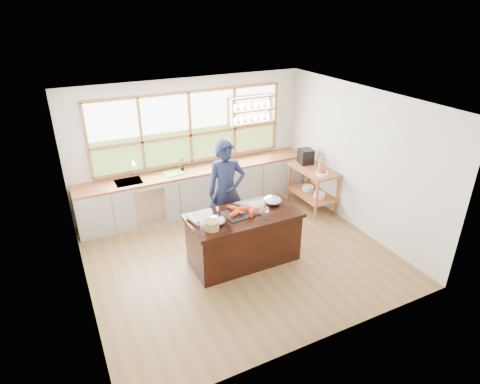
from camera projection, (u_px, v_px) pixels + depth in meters
ground_plane at (238, 254)px, 7.08m from camera, size 5.00×5.00×0.00m
room_shell at (226, 151)px, 6.74m from camera, size 5.02×4.52×2.71m
back_counter at (197, 189)px, 8.44m from camera, size 4.90×0.63×0.90m
right_shelf_unit at (313, 182)px, 8.41m from camera, size 0.62×1.10×0.90m
island at (244, 238)px, 6.72m from camera, size 1.85×0.90×0.90m
cook at (226, 191)px, 7.18m from camera, size 0.77×0.59×1.90m
potted_plant at (182, 164)px, 8.12m from camera, size 0.17×0.14×0.28m
cutting_board at (174, 173)px, 8.05m from camera, size 0.43×0.34×0.01m
espresso_machine at (306, 156)px, 8.48m from camera, size 0.32×0.33×0.31m
wine_bottle at (320, 164)px, 8.15m from camera, size 0.07×0.07×0.28m
fruit_bowl at (322, 173)px, 7.97m from camera, size 0.24×0.24×0.11m
slate_board at (240, 213)px, 6.54m from camera, size 0.59×0.46×0.02m
lobster_pile at (241, 211)px, 6.52m from camera, size 0.52×0.44×0.08m
mixing_bowl_left at (217, 220)px, 6.23m from camera, size 0.28×0.28×0.13m
mixing_bowl_right at (272, 200)px, 6.83m from camera, size 0.31×0.31×0.15m
wine_glass at (267, 210)px, 6.32m from camera, size 0.08×0.08×0.22m
wicker_basket at (212, 225)px, 6.07m from camera, size 0.23×0.23×0.14m
parchment_roll at (193, 219)px, 6.29m from camera, size 0.14×0.31×0.08m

